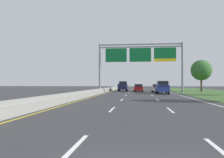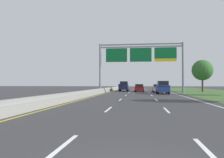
{
  "view_description": "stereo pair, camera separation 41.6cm",
  "coord_description": "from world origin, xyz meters",
  "px_view_note": "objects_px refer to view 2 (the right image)",
  "views": [
    {
      "loc": [
        -0.21,
        -4.18,
        1.67
      ],
      "look_at": [
        -4.11,
        30.43,
        2.39
      ],
      "focal_mm": 36.28,
      "sensor_mm": 36.0,
      "label": 1
    },
    {
      "loc": [
        0.21,
        -4.13,
        1.67
      ],
      "look_at": [
        -4.11,
        30.43,
        2.39
      ],
      "focal_mm": 36.28,
      "sensor_mm": 36.0,
      "label": 2
    }
  ],
  "objects_px": {
    "car_blue_right_lane_suv": "(162,87)",
    "pickup_truck_navy": "(124,86)",
    "roadside_tree_far": "(202,70)",
    "car_red_centre_lane_sedan": "(139,88)",
    "car_silver_right_lane_sedan": "(157,88)",
    "overhead_sign_gantry": "(141,57)",
    "car_darkgreen_centre_lane_sedan": "(140,87)"
  },
  "relations": [
    {
      "from": "car_blue_right_lane_suv",
      "to": "pickup_truck_navy",
      "type": "bearing_deg",
      "value": 29.33
    },
    {
      "from": "pickup_truck_navy",
      "to": "roadside_tree_far",
      "type": "xyz_separation_m",
      "value": [
        16.53,
        -1.85,
        3.42
      ]
    },
    {
      "from": "car_red_centre_lane_sedan",
      "to": "car_silver_right_lane_sedan",
      "type": "xyz_separation_m",
      "value": [
        3.53,
        -1.76,
        0.0
      ]
    },
    {
      "from": "car_red_centre_lane_sedan",
      "to": "roadside_tree_far",
      "type": "height_order",
      "value": "roadside_tree_far"
    },
    {
      "from": "overhead_sign_gantry",
      "to": "car_darkgreen_centre_lane_sedan",
      "type": "relative_size",
      "value": 3.4
    },
    {
      "from": "overhead_sign_gantry",
      "to": "pickup_truck_navy",
      "type": "xyz_separation_m",
      "value": [
        -3.76,
        10.21,
        -5.33
      ]
    },
    {
      "from": "car_blue_right_lane_suv",
      "to": "car_silver_right_lane_sedan",
      "type": "bearing_deg",
      "value": 2.32
    },
    {
      "from": "car_darkgreen_centre_lane_sedan",
      "to": "car_red_centre_lane_sedan",
      "type": "relative_size",
      "value": 1.0
    },
    {
      "from": "car_silver_right_lane_sedan",
      "to": "car_blue_right_lane_suv",
      "type": "distance_m",
      "value": 7.16
    },
    {
      "from": "car_red_centre_lane_sedan",
      "to": "roadside_tree_far",
      "type": "xyz_separation_m",
      "value": [
        13.05,
        2.29,
        3.67
      ]
    },
    {
      "from": "pickup_truck_navy",
      "to": "car_red_centre_lane_sedan",
      "type": "xyz_separation_m",
      "value": [
        3.49,
        -4.14,
        -0.26
      ]
    },
    {
      "from": "pickup_truck_navy",
      "to": "car_silver_right_lane_sedan",
      "type": "height_order",
      "value": "pickup_truck_navy"
    },
    {
      "from": "car_darkgreen_centre_lane_sedan",
      "to": "roadside_tree_far",
      "type": "xyz_separation_m",
      "value": [
        12.95,
        -4.8,
        3.67
      ]
    },
    {
      "from": "overhead_sign_gantry",
      "to": "car_red_centre_lane_sedan",
      "type": "height_order",
      "value": "overhead_sign_gantry"
    },
    {
      "from": "pickup_truck_navy",
      "to": "car_darkgreen_centre_lane_sedan",
      "type": "relative_size",
      "value": 1.22
    },
    {
      "from": "car_darkgreen_centre_lane_sedan",
      "to": "roadside_tree_far",
      "type": "height_order",
      "value": "roadside_tree_far"
    },
    {
      "from": "pickup_truck_navy",
      "to": "car_darkgreen_centre_lane_sedan",
      "type": "xyz_separation_m",
      "value": [
        3.58,
        2.94,
        -0.26
      ]
    },
    {
      "from": "overhead_sign_gantry",
      "to": "pickup_truck_navy",
      "type": "bearing_deg",
      "value": 110.23
    },
    {
      "from": "overhead_sign_gantry",
      "to": "car_darkgreen_centre_lane_sedan",
      "type": "bearing_deg",
      "value": 90.78
    },
    {
      "from": "overhead_sign_gantry",
      "to": "roadside_tree_far",
      "type": "xyz_separation_m",
      "value": [
        12.77,
        8.35,
        -1.91
      ]
    },
    {
      "from": "car_red_centre_lane_sedan",
      "to": "overhead_sign_gantry",
      "type": "bearing_deg",
      "value": -176.14
    },
    {
      "from": "overhead_sign_gantry",
      "to": "roadside_tree_far",
      "type": "relative_size",
      "value": 2.26
    },
    {
      "from": "car_red_centre_lane_sedan",
      "to": "car_silver_right_lane_sedan",
      "type": "bearing_deg",
      "value": -115.21
    },
    {
      "from": "car_silver_right_lane_sedan",
      "to": "roadside_tree_far",
      "type": "distance_m",
      "value": 10.97
    },
    {
      "from": "car_red_centre_lane_sedan",
      "to": "car_blue_right_lane_suv",
      "type": "bearing_deg",
      "value": -155.61
    },
    {
      "from": "car_silver_right_lane_sedan",
      "to": "car_blue_right_lane_suv",
      "type": "relative_size",
      "value": 0.94
    },
    {
      "from": "overhead_sign_gantry",
      "to": "car_blue_right_lane_suv",
      "type": "relative_size",
      "value": 3.2
    },
    {
      "from": "overhead_sign_gantry",
      "to": "pickup_truck_navy",
      "type": "distance_m",
      "value": 12.11
    },
    {
      "from": "car_red_centre_lane_sedan",
      "to": "car_silver_right_lane_sedan",
      "type": "height_order",
      "value": "same"
    },
    {
      "from": "car_darkgreen_centre_lane_sedan",
      "to": "car_silver_right_lane_sedan",
      "type": "distance_m",
      "value": 9.49
    },
    {
      "from": "overhead_sign_gantry",
      "to": "car_blue_right_lane_suv",
      "type": "xyz_separation_m",
      "value": [
        3.53,
        -2.84,
        -5.3
      ]
    },
    {
      "from": "car_darkgreen_centre_lane_sedan",
      "to": "car_blue_right_lane_suv",
      "type": "distance_m",
      "value": 16.42
    }
  ]
}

